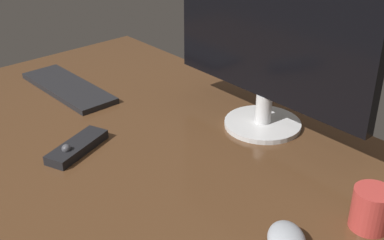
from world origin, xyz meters
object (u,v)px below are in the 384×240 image
at_px(monitor, 268,44).
at_px(media_remote, 77,147).
at_px(coffee_mug, 371,209).
at_px(keyboard, 68,88).
at_px(computer_mouse, 286,240).

bearing_deg(monitor, media_remote, -115.59).
relative_size(monitor, media_remote, 3.28).
xyz_separation_m(media_remote, coffee_mug, (0.59, 0.26, 0.03)).
relative_size(monitor, keyboard, 1.65).
bearing_deg(media_remote, coffee_mug, 92.80).
height_order(monitor, computer_mouse, monitor).
distance_m(keyboard, computer_mouse, 0.85).
distance_m(keyboard, coffee_mug, 0.92).
bearing_deg(coffee_mug, computer_mouse, -111.50).
xyz_separation_m(computer_mouse, coffee_mug, (0.06, 0.16, 0.02)).
relative_size(keyboard, media_remote, 1.99).
bearing_deg(monitor, keyboard, -153.53).
height_order(keyboard, media_remote, media_remote).
xyz_separation_m(monitor, keyboard, (-0.52, -0.26, -0.21)).
bearing_deg(coffee_mug, media_remote, -155.92).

